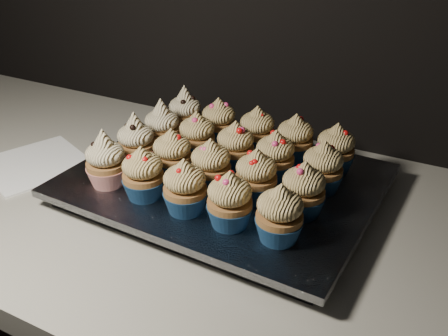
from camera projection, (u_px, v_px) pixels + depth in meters
name	position (u px, v px, depth m)	size (l,w,h in m)	color
worktop	(204.00, 211.00, 0.81)	(2.44, 0.64, 0.04)	beige
napkin	(36.00, 164.00, 0.91)	(0.17, 0.17, 0.00)	white
baking_tray	(224.00, 189.00, 0.81)	(0.44, 0.33, 0.02)	black
foil_lining	(224.00, 180.00, 0.81)	(0.47, 0.37, 0.01)	silver
cupcake_0	(106.00, 161.00, 0.76)	(0.06, 0.06, 0.10)	red
cupcake_1	(143.00, 175.00, 0.73)	(0.06, 0.06, 0.08)	navy
cupcake_2	(185.00, 188.00, 0.70)	(0.06, 0.06, 0.08)	navy
cupcake_3	(230.00, 201.00, 0.67)	(0.06, 0.06, 0.08)	navy
cupcake_4	(280.00, 215.00, 0.64)	(0.06, 0.06, 0.08)	navy
cupcake_5	(136.00, 143.00, 0.82)	(0.06, 0.06, 0.10)	red
cupcake_6	(172.00, 155.00, 0.79)	(0.06, 0.06, 0.08)	navy
cupcake_7	(211.00, 166.00, 0.75)	(0.06, 0.06, 0.08)	navy
cupcake_8	(256.00, 177.00, 0.73)	(0.06, 0.06, 0.08)	navy
cupcake_9	(303.00, 191.00, 0.69)	(0.06, 0.06, 0.08)	navy
cupcake_10	(162.00, 128.00, 0.87)	(0.06, 0.06, 0.10)	red
cupcake_11	(197.00, 137.00, 0.85)	(0.06, 0.06, 0.08)	navy
cupcake_12	(235.00, 147.00, 0.81)	(0.06, 0.06, 0.08)	navy
cupcake_13	(275.00, 157.00, 0.78)	(0.06, 0.06, 0.08)	navy
cupcake_14	(322.00, 168.00, 0.75)	(0.06, 0.06, 0.08)	navy
cupcake_15	(185.00, 113.00, 0.93)	(0.06, 0.06, 0.10)	red
cupcake_16	(219.00, 122.00, 0.90)	(0.06, 0.06, 0.08)	navy
cupcake_17	(257.00, 131.00, 0.87)	(0.06, 0.06, 0.08)	navy
cupcake_18	(295.00, 139.00, 0.84)	(0.06, 0.06, 0.08)	navy
cupcake_19	(335.00, 149.00, 0.80)	(0.06, 0.06, 0.08)	navy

